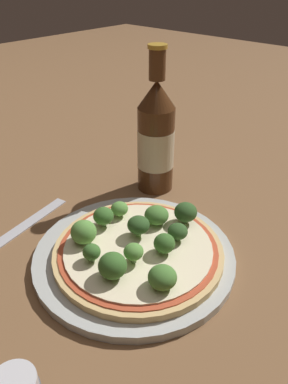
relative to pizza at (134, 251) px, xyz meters
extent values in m
plane|color=brown|center=(0.00, 0.00, -0.02)|extent=(3.00, 3.00, 0.00)
cylinder|color=#B2B7B2|center=(0.00, 0.00, -0.01)|extent=(0.27, 0.27, 0.01)
cylinder|color=tan|center=(0.00, 0.00, 0.00)|extent=(0.22, 0.22, 0.01)
cylinder|color=#B74728|center=(0.00, 0.00, 0.00)|extent=(0.21, 0.21, 0.00)
cylinder|color=beige|center=(0.00, 0.00, 0.01)|extent=(0.19, 0.19, 0.00)
cylinder|color=#6B8E51|center=(-0.06, 0.04, 0.01)|extent=(0.01, 0.01, 0.01)
ellipsoid|color=#568E3D|center=(-0.06, 0.04, 0.02)|extent=(0.02, 0.02, 0.02)
cylinder|color=#6B8E51|center=(0.04, 0.02, 0.01)|extent=(0.01, 0.01, 0.01)
ellipsoid|color=#386628|center=(0.04, 0.02, 0.02)|extent=(0.03, 0.03, 0.02)
cylinder|color=#6B8E51|center=(0.02, -0.06, 0.01)|extent=(0.01, 0.01, 0.01)
ellipsoid|color=#386628|center=(0.02, -0.06, 0.02)|extent=(0.03, 0.03, 0.03)
cylinder|color=#6B8E51|center=(-0.06, -0.04, 0.01)|extent=(0.01, 0.01, 0.01)
ellipsoid|color=#568E3D|center=(-0.06, -0.04, 0.02)|extent=(0.03, 0.03, 0.03)
cylinder|color=#6B8E51|center=(-0.01, 0.02, 0.01)|extent=(0.01, 0.01, 0.01)
ellipsoid|color=#2D5123|center=(-0.01, 0.02, 0.03)|extent=(0.03, 0.03, 0.02)
cylinder|color=#6B8E51|center=(0.03, 0.05, 0.01)|extent=(0.01, 0.01, 0.01)
ellipsoid|color=#2D5123|center=(0.03, 0.05, 0.02)|extent=(0.03, 0.03, 0.02)
cylinder|color=#6B8E51|center=(0.07, -0.03, 0.01)|extent=(0.01, 0.01, 0.01)
ellipsoid|color=#477A33|center=(0.07, -0.03, 0.02)|extent=(0.03, 0.03, 0.03)
cylinder|color=#6B8E51|center=(-0.06, 0.00, 0.01)|extent=(0.01, 0.01, 0.01)
ellipsoid|color=#386628|center=(-0.06, 0.00, 0.02)|extent=(0.03, 0.03, 0.02)
cylinder|color=#6B8E51|center=(-0.01, 0.06, 0.01)|extent=(0.01, 0.01, 0.01)
ellipsoid|color=#477A33|center=(-0.01, 0.06, 0.02)|extent=(0.03, 0.03, 0.03)
cylinder|color=#6B8E51|center=(0.02, -0.02, 0.01)|extent=(0.01, 0.01, 0.01)
ellipsoid|color=#568E3D|center=(0.02, -0.02, 0.02)|extent=(0.02, 0.02, 0.02)
cylinder|color=#6B8E51|center=(0.02, 0.09, 0.01)|extent=(0.01, 0.01, 0.01)
ellipsoid|color=#2D5123|center=(0.02, 0.09, 0.02)|extent=(0.03, 0.03, 0.03)
cylinder|color=#6B8E51|center=(-0.02, -0.05, 0.01)|extent=(0.01, 0.01, 0.01)
ellipsoid|color=#386628|center=(-0.02, -0.05, 0.02)|extent=(0.02, 0.02, 0.02)
cylinder|color=#472814|center=(-0.11, 0.16, 0.05)|extent=(0.06, 0.06, 0.14)
cylinder|color=#C6B793|center=(-0.11, 0.16, 0.06)|extent=(0.06, 0.06, 0.06)
cone|color=#472814|center=(-0.11, 0.16, 0.15)|extent=(0.06, 0.06, 0.04)
cylinder|color=#472814|center=(-0.11, 0.16, 0.19)|extent=(0.03, 0.03, 0.05)
cylinder|color=#B7892D|center=(-0.11, 0.16, 0.22)|extent=(0.03, 0.03, 0.01)
cube|color=#B2B2B7|center=(-0.18, -0.06, -0.02)|extent=(0.05, 0.17, 0.00)
camera|label=1|loc=(0.26, -0.27, 0.32)|focal=35.00mm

